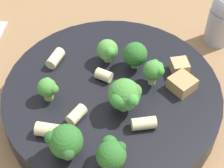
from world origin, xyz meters
The scene contains 17 objects.
ground_plane centered at (0.00, 0.00, 0.00)m, with size 2.00×2.00×0.00m, color #936D47.
pasta_bowl centered at (0.00, 0.00, 0.02)m, with size 0.27×0.27×0.04m.
broccoli_floret_0 centered at (-0.02, -0.04, 0.06)m, with size 0.03×0.03×0.04m.
broccoli_floret_1 centered at (0.07, 0.02, 0.06)m, with size 0.03×0.02×0.03m.
broccoli_floret_2 centered at (0.04, 0.10, 0.06)m, with size 0.04×0.04×0.04m.
broccoli_floret_3 centered at (-0.01, 0.10, 0.06)m, with size 0.03×0.03×0.03m.
broccoli_floret_4 centered at (0.01, -0.05, 0.06)m, with size 0.03×0.03×0.03m.
broccoli_floret_5 centered at (-0.05, -0.02, 0.06)m, with size 0.03×0.03×0.03m.
broccoli_floret_6 centered at (-0.02, 0.03, 0.06)m, with size 0.04×0.04×0.04m.
rigatoni_0 centered at (-0.04, 0.05, 0.05)m, with size 0.01×0.01×0.03m, color beige.
rigatoni_1 centered at (0.01, -0.02, 0.05)m, with size 0.01×0.01×0.02m, color beige.
rigatoni_2 centered at (0.08, -0.04, 0.05)m, with size 0.01×0.01×0.03m, color beige.
rigatoni_3 centered at (0.03, 0.05, 0.04)m, with size 0.01×0.01×0.02m, color beige.
rigatoni_4 centered at (0.06, 0.07, 0.05)m, with size 0.02×0.02×0.03m, color beige.
chicken_chunk_0 centered at (-0.08, -0.01, 0.05)m, with size 0.03×0.03×0.02m, color tan.
chicken_chunk_1 centered at (-0.08, -0.04, 0.05)m, with size 0.02×0.02×0.02m, color tan.
pepper_shaker centered at (-0.14, -0.15, 0.04)m, with size 0.04×0.04×0.08m.
Camera 1 is at (-0.04, 0.30, 0.38)m, focal length 60.00 mm.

